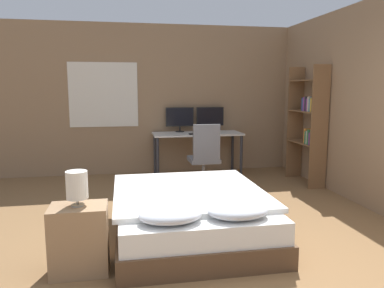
{
  "coord_description": "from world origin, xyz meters",
  "views": [
    {
      "loc": [
        -1.19,
        -2.53,
        1.58
      ],
      "look_at": [
        -0.19,
        2.82,
        0.75
      ],
      "focal_mm": 35.0,
      "sensor_mm": 36.0,
      "label": 1
    }
  ],
  "objects_px": {
    "monitor_right": "(210,117)",
    "computer_mouse": "(215,133)",
    "desk": "(197,138)",
    "bed": "(190,214)",
    "office_chair": "(204,162)",
    "nightstand": "(79,239)",
    "bookshelf": "(309,119)",
    "monitor_left": "(180,118)",
    "keyboard": "(200,134)",
    "bedside_lamp": "(77,185)"
  },
  "relations": [
    {
      "from": "nightstand",
      "to": "keyboard",
      "type": "height_order",
      "value": "keyboard"
    },
    {
      "from": "bedside_lamp",
      "to": "office_chair",
      "type": "bearing_deg",
      "value": 56.98
    },
    {
      "from": "desk",
      "to": "bookshelf",
      "type": "bearing_deg",
      "value": -29.99
    },
    {
      "from": "monitor_left",
      "to": "monitor_right",
      "type": "height_order",
      "value": "same"
    },
    {
      "from": "bed",
      "to": "desk",
      "type": "relative_size",
      "value": 1.23
    },
    {
      "from": "computer_mouse",
      "to": "nightstand",
      "type": "bearing_deg",
      "value": -122.21
    },
    {
      "from": "desk",
      "to": "keyboard",
      "type": "bearing_deg",
      "value": -90.0
    },
    {
      "from": "nightstand",
      "to": "desk",
      "type": "relative_size",
      "value": 0.37
    },
    {
      "from": "monitor_left",
      "to": "bookshelf",
      "type": "bearing_deg",
      "value": -31.16
    },
    {
      "from": "bedside_lamp",
      "to": "desk",
      "type": "xyz_separation_m",
      "value": [
        1.7,
        3.36,
        -0.09
      ]
    },
    {
      "from": "bed",
      "to": "office_chair",
      "type": "distance_m",
      "value": 2.04
    },
    {
      "from": "monitor_left",
      "to": "keyboard",
      "type": "relative_size",
      "value": 1.38
    },
    {
      "from": "monitor_right",
      "to": "computer_mouse",
      "type": "bearing_deg",
      "value": -90.92
    },
    {
      "from": "bedside_lamp",
      "to": "bookshelf",
      "type": "relative_size",
      "value": 0.16
    },
    {
      "from": "nightstand",
      "to": "monitor_right",
      "type": "bearing_deg",
      "value": 60.93
    },
    {
      "from": "bed",
      "to": "office_chair",
      "type": "xyz_separation_m",
      "value": [
        0.59,
        1.94,
        0.16
      ]
    },
    {
      "from": "monitor_right",
      "to": "office_chair",
      "type": "distance_m",
      "value": 1.24
    },
    {
      "from": "nightstand",
      "to": "office_chair",
      "type": "xyz_separation_m",
      "value": [
        1.66,
        2.55,
        0.11
      ]
    },
    {
      "from": "monitor_right",
      "to": "office_chair",
      "type": "height_order",
      "value": "monitor_right"
    },
    {
      "from": "nightstand",
      "to": "bookshelf",
      "type": "distance_m",
      "value": 4.2
    },
    {
      "from": "nightstand",
      "to": "bedside_lamp",
      "type": "distance_m",
      "value": 0.47
    },
    {
      "from": "desk",
      "to": "monitor_right",
      "type": "xyz_separation_m",
      "value": [
        0.28,
        0.22,
        0.35
      ]
    },
    {
      "from": "keyboard",
      "to": "computer_mouse",
      "type": "height_order",
      "value": "computer_mouse"
    },
    {
      "from": "bedside_lamp",
      "to": "bookshelf",
      "type": "xyz_separation_m",
      "value": [
        3.36,
        2.41,
        0.31
      ]
    },
    {
      "from": "desk",
      "to": "bed",
      "type": "bearing_deg",
      "value": -102.92
    },
    {
      "from": "keyboard",
      "to": "nightstand",
      "type": "bearing_deg",
      "value": -118.46
    },
    {
      "from": "keyboard",
      "to": "bedside_lamp",
      "type": "bearing_deg",
      "value": -118.46
    },
    {
      "from": "bed",
      "to": "bookshelf",
      "type": "relative_size",
      "value": 1.02
    },
    {
      "from": "nightstand",
      "to": "office_chair",
      "type": "relative_size",
      "value": 0.58
    },
    {
      "from": "desk",
      "to": "monitor_left",
      "type": "height_order",
      "value": "monitor_left"
    },
    {
      "from": "nightstand",
      "to": "computer_mouse",
      "type": "bearing_deg",
      "value": 57.79
    },
    {
      "from": "office_chair",
      "to": "desk",
      "type": "bearing_deg",
      "value": 86.74
    },
    {
      "from": "bed",
      "to": "nightstand",
      "type": "bearing_deg",
      "value": -150.43
    },
    {
      "from": "bed",
      "to": "bedside_lamp",
      "type": "xyz_separation_m",
      "value": [
        -1.07,
        -0.61,
        0.52
      ]
    },
    {
      "from": "bed",
      "to": "office_chair",
      "type": "bearing_deg",
      "value": 73.25
    },
    {
      "from": "nightstand",
      "to": "desk",
      "type": "distance_m",
      "value": 3.79
    },
    {
      "from": "keyboard",
      "to": "bookshelf",
      "type": "distance_m",
      "value": 1.83
    },
    {
      "from": "bedside_lamp",
      "to": "office_chair",
      "type": "xyz_separation_m",
      "value": [
        1.66,
        2.55,
        -0.37
      ]
    },
    {
      "from": "office_chair",
      "to": "bed",
      "type": "bearing_deg",
      "value": -106.75
    },
    {
      "from": "keyboard",
      "to": "desk",
      "type": "bearing_deg",
      "value": 90.0
    },
    {
      "from": "monitor_left",
      "to": "office_chair",
      "type": "relative_size",
      "value": 0.51
    },
    {
      "from": "keyboard",
      "to": "monitor_left",
      "type": "bearing_deg",
      "value": 123.33
    },
    {
      "from": "nightstand",
      "to": "bookshelf",
      "type": "xyz_separation_m",
      "value": [
        3.36,
        2.41,
        0.78
      ]
    },
    {
      "from": "office_chair",
      "to": "bedside_lamp",
      "type": "bearing_deg",
      "value": -123.02
    },
    {
      "from": "desk",
      "to": "monitor_left",
      "type": "relative_size",
      "value": 3.09
    },
    {
      "from": "monitor_left",
      "to": "office_chair",
      "type": "bearing_deg",
      "value": -76.93
    },
    {
      "from": "monitor_right",
      "to": "nightstand",
      "type": "bearing_deg",
      "value": -119.07
    },
    {
      "from": "desk",
      "to": "bookshelf",
      "type": "distance_m",
      "value": 1.95
    },
    {
      "from": "bed",
      "to": "desk",
      "type": "xyz_separation_m",
      "value": [
        0.63,
        2.75,
        0.44
      ]
    },
    {
      "from": "monitor_left",
      "to": "office_chair",
      "type": "height_order",
      "value": "monitor_left"
    }
  ]
}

